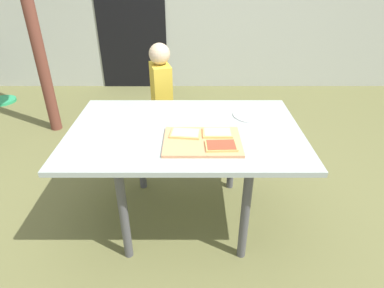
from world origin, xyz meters
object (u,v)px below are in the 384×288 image
at_px(child_left, 160,99).
at_px(pizza_slice_far_left, 184,133).
at_px(garden_hose_coil, 0,101).
at_px(cutting_board, 201,141).
at_px(pizza_slice_far_right, 216,133).
at_px(plate_white_right, 250,115).
at_px(pizza_slice_near_right, 220,146).
at_px(dining_table, 184,139).

bearing_deg(child_left, pizza_slice_far_left, -75.94).
bearing_deg(garden_hose_coil, cutting_board, -42.52).
bearing_deg(pizza_slice_far_right, plate_white_right, 49.41).
bearing_deg(pizza_slice_far_left, garden_hose_coil, 137.20).
relative_size(pizza_slice_far_left, plate_white_right, 0.77).
relative_size(pizza_slice_far_right, pizza_slice_far_left, 0.93).
xyz_separation_m(pizza_slice_far_left, garden_hose_coil, (-2.38, 2.21, -0.70)).
bearing_deg(pizza_slice_near_right, garden_hose_coil, 137.67).
relative_size(pizza_slice_far_left, child_left, 0.17).
xyz_separation_m(pizza_slice_near_right, child_left, (-0.40, 0.97, -0.12)).
xyz_separation_m(plate_white_right, child_left, (-0.63, 0.55, -0.10)).
height_order(pizza_slice_far_right, plate_white_right, pizza_slice_far_right).
relative_size(pizza_slice_near_right, child_left, 0.17).
distance_m(pizza_slice_near_right, child_left, 1.06).
relative_size(cutting_board, pizza_slice_near_right, 2.51).
relative_size(pizza_slice_far_right, plate_white_right, 0.71).
bearing_deg(pizza_slice_far_right, pizza_slice_far_left, -177.57).
bearing_deg(dining_table, pizza_slice_near_right, -50.34).
distance_m(cutting_board, garden_hose_coil, 3.43).
height_order(cutting_board, plate_white_right, cutting_board).
height_order(child_left, garden_hose_coil, child_left).
distance_m(cutting_board, child_left, 0.96).
bearing_deg(cutting_board, pizza_slice_far_right, 39.81).
relative_size(cutting_board, plate_white_right, 1.83).
relative_size(dining_table, cutting_board, 3.24).
xyz_separation_m(cutting_board, pizza_slice_near_right, (0.10, -0.07, 0.02)).
bearing_deg(dining_table, garden_hose_coil, 138.45).
height_order(pizza_slice_near_right, plate_white_right, pizza_slice_near_right).
xyz_separation_m(pizza_slice_far_right, pizza_slice_far_left, (-0.18, -0.01, 0.00)).
relative_size(plate_white_right, garden_hose_coil, 0.69).
bearing_deg(pizza_slice_far_left, pizza_slice_far_right, 2.43).
bearing_deg(dining_table, plate_white_right, 23.79).
bearing_deg(plate_white_right, pizza_slice_far_right, -130.59).
height_order(cutting_board, garden_hose_coil, cutting_board).
bearing_deg(dining_table, child_left, 105.49).
bearing_deg(cutting_board, pizza_slice_far_left, 145.36).
relative_size(dining_table, pizza_slice_far_left, 7.73).
xyz_separation_m(pizza_slice_far_left, pizza_slice_near_right, (0.19, -0.14, 0.00)).
xyz_separation_m(pizza_slice_far_right, child_left, (-0.39, 0.83, -0.12)).
xyz_separation_m(child_left, garden_hose_coil, (-2.17, 1.37, -0.58)).
xyz_separation_m(plate_white_right, garden_hose_coil, (-2.81, 1.92, -0.68)).
xyz_separation_m(pizza_slice_far_right, garden_hose_coil, (-2.57, 2.20, -0.70)).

